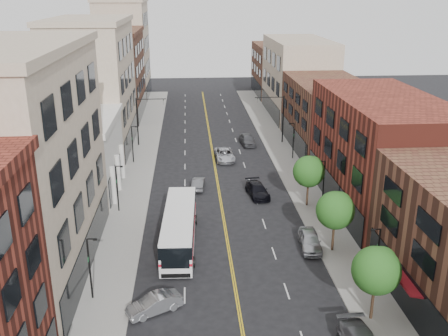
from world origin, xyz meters
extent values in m
cube|color=gray|center=(-10.00, 35.00, 0.07)|extent=(4.00, 110.00, 0.15)
cube|color=gray|center=(10.00, 35.00, 0.07)|extent=(4.00, 110.00, 0.15)
cube|color=tan|center=(-17.00, 13.00, 9.00)|extent=(10.00, 22.00, 18.00)
cube|color=silver|center=(-17.00, 31.00, 4.00)|extent=(10.00, 14.00, 8.00)
cube|color=tan|center=(-17.00, 48.00, 9.00)|extent=(10.00, 20.00, 18.00)
cube|color=brown|center=(-17.00, 68.00, 7.50)|extent=(10.00, 20.00, 15.00)
cube|color=tan|center=(-17.00, 86.00, 10.00)|extent=(10.00, 16.00, 20.00)
cube|color=maroon|center=(17.00, 24.00, 6.00)|extent=(10.00, 22.00, 12.00)
cube|color=brown|center=(17.00, 45.00, 5.00)|extent=(10.00, 20.00, 10.00)
cube|color=tan|center=(17.00, 66.00, 7.00)|extent=(10.00, 22.00, 14.00)
cube|color=brown|center=(17.00, 86.00, 5.50)|extent=(10.00, 18.00, 11.00)
cylinder|color=black|center=(9.30, 4.00, 1.40)|extent=(0.22, 0.22, 2.50)
sphere|color=#235418|center=(9.30, 4.00, 4.04)|extent=(3.40, 3.40, 3.40)
sphere|color=#235418|center=(9.80, 4.40, 4.55)|extent=(2.04, 2.04, 2.04)
cylinder|color=black|center=(9.30, 14.00, 1.40)|extent=(0.22, 0.22, 2.50)
sphere|color=#235418|center=(9.30, 14.00, 4.04)|extent=(3.40, 3.40, 3.40)
sphere|color=#235418|center=(9.80, 14.40, 4.55)|extent=(2.04, 2.04, 2.04)
cylinder|color=black|center=(9.30, 24.00, 1.40)|extent=(0.22, 0.22, 2.50)
sphere|color=#235418|center=(9.30, 24.00, 4.04)|extent=(3.40, 3.40, 3.40)
sphere|color=#235418|center=(9.80, 24.40, 4.55)|extent=(2.04, 2.04, 2.04)
cylinder|color=black|center=(-11.00, 8.00, 2.65)|extent=(0.14, 0.14, 5.00)
cylinder|color=black|center=(-10.65, 8.00, 5.15)|extent=(0.70, 0.10, 0.10)
cube|color=black|center=(-10.40, 8.00, 5.10)|extent=(0.28, 0.14, 0.14)
cube|color=#19592D|center=(-11.00, 8.00, 3.55)|extent=(0.04, 0.55, 0.35)
cylinder|color=black|center=(-11.00, 24.00, 2.65)|extent=(0.14, 0.14, 5.00)
cylinder|color=black|center=(-10.65, 24.00, 5.15)|extent=(0.70, 0.10, 0.10)
cube|color=black|center=(-10.40, 24.00, 5.10)|extent=(0.28, 0.14, 0.14)
cube|color=#19592D|center=(-11.00, 24.00, 3.55)|extent=(0.04, 0.55, 0.35)
cylinder|color=black|center=(-11.00, 40.00, 2.65)|extent=(0.14, 0.14, 5.00)
cylinder|color=black|center=(-10.65, 40.00, 5.15)|extent=(0.70, 0.10, 0.10)
cube|color=black|center=(-10.40, 40.00, 5.10)|extent=(0.28, 0.14, 0.14)
cube|color=#19592D|center=(-11.00, 40.00, 3.55)|extent=(0.04, 0.55, 0.35)
cylinder|color=black|center=(11.00, 8.00, 2.65)|extent=(0.14, 0.14, 5.00)
cylinder|color=black|center=(10.65, 8.00, 5.15)|extent=(0.70, 0.10, 0.10)
cube|color=black|center=(10.40, 8.00, 5.10)|extent=(0.28, 0.14, 0.14)
cube|color=#19592D|center=(11.00, 8.00, 3.55)|extent=(0.04, 0.55, 0.35)
cylinder|color=black|center=(11.00, 24.00, 2.65)|extent=(0.14, 0.14, 5.00)
cylinder|color=black|center=(10.65, 24.00, 5.15)|extent=(0.70, 0.10, 0.10)
cube|color=black|center=(10.40, 24.00, 5.10)|extent=(0.28, 0.14, 0.14)
cube|color=#19592D|center=(11.00, 24.00, 3.55)|extent=(0.04, 0.55, 0.35)
cylinder|color=black|center=(11.00, 40.00, 2.65)|extent=(0.14, 0.14, 5.00)
cylinder|color=black|center=(10.65, 40.00, 5.15)|extent=(0.70, 0.10, 0.10)
cube|color=black|center=(10.40, 40.00, 5.10)|extent=(0.28, 0.14, 0.14)
cube|color=#19592D|center=(11.00, 40.00, 3.55)|extent=(0.04, 0.55, 0.35)
cylinder|color=black|center=(-11.00, 48.00, 3.75)|extent=(0.18, 0.18, 7.20)
cylinder|color=black|center=(-8.80, 48.00, 7.15)|extent=(4.40, 0.12, 0.12)
imported|color=black|center=(-7.00, 48.00, 6.75)|extent=(0.15, 0.18, 0.90)
cylinder|color=black|center=(11.00, 48.00, 3.75)|extent=(0.18, 0.18, 7.20)
cylinder|color=black|center=(8.80, 48.00, 7.15)|extent=(4.40, 0.12, 0.12)
imported|color=black|center=(7.00, 48.00, 6.75)|extent=(0.15, 0.18, 0.90)
cube|color=white|center=(-4.45, 16.35, 1.71)|extent=(3.21, 12.53, 3.00)
cube|color=black|center=(-4.45, 16.35, 2.43)|extent=(3.25, 12.58, 1.09)
cube|color=red|center=(-4.45, 16.35, 1.40)|extent=(3.25, 12.58, 0.23)
cube|color=black|center=(-4.71, 10.11, 1.97)|extent=(2.28, 0.15, 1.66)
cylinder|color=black|center=(-5.99, 12.26, 0.50)|extent=(0.33, 1.01, 0.99)
cylinder|color=black|center=(-3.25, 12.15, 0.50)|extent=(0.33, 1.01, 0.99)
cylinder|color=black|center=(-5.64, 20.54, 0.50)|extent=(0.33, 1.01, 0.99)
cylinder|color=black|center=(-2.91, 20.43, 0.50)|extent=(0.33, 1.01, 0.99)
imported|color=#A8ABAF|center=(-6.19, 6.06, 0.68)|extent=(4.30, 3.19, 1.35)
imported|color=#A6A9AE|center=(7.40, 14.69, 0.78)|extent=(2.23, 4.73, 1.56)
imported|color=#4D4E52|center=(-2.40, 30.03, 0.64)|extent=(1.77, 4.02, 1.28)
imported|color=black|center=(4.30, 27.23, 0.72)|extent=(2.67, 5.17, 1.43)
imported|color=#BABCC3|center=(1.50, 40.39, 0.77)|extent=(2.83, 5.64, 1.53)
imported|color=#46474B|center=(5.50, 47.34, 0.82)|extent=(2.39, 5.00, 1.65)
camera|label=1|loc=(-3.36, -25.14, 22.26)|focal=40.00mm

